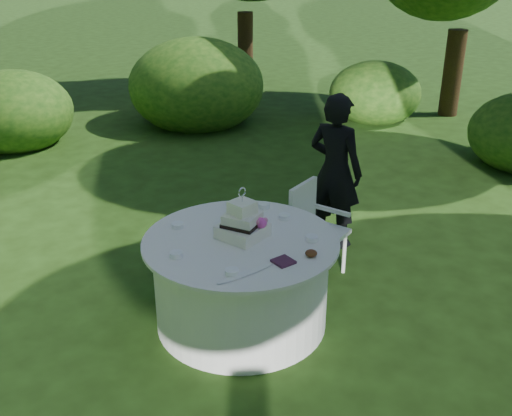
# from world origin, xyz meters

# --- Properties ---
(ground) EXTENTS (80.00, 80.00, 0.00)m
(ground) POSITION_xyz_m (0.00, 0.00, 0.00)
(ground) COLOR #1C330E
(ground) RESTS_ON ground
(napkins) EXTENTS (0.14, 0.14, 0.02)m
(napkins) POSITION_xyz_m (0.03, -0.49, 0.78)
(napkins) COLOR #451D36
(napkins) RESTS_ON table
(feather_plume) EXTENTS (0.48, 0.07, 0.01)m
(feather_plume) POSITION_xyz_m (-0.29, -0.46, 0.78)
(feather_plume) COLOR white
(feather_plume) RESTS_ON table
(guest) EXTENTS (0.54, 0.67, 1.60)m
(guest) POSITION_xyz_m (1.60, 0.62, 0.80)
(guest) COLOR black
(guest) RESTS_ON ground
(table) EXTENTS (1.56, 1.56, 0.77)m
(table) POSITION_xyz_m (0.00, 0.00, 0.39)
(table) COLOR white
(table) RESTS_ON ground
(cake) EXTENTS (0.40, 0.40, 0.43)m
(cake) POSITION_xyz_m (0.04, 0.02, 0.88)
(cake) COLOR white
(cake) RESTS_ON table
(chair) EXTENTS (0.55, 0.55, 0.90)m
(chair) POSITION_xyz_m (1.00, 0.27, 0.52)
(chair) COLOR white
(chair) RESTS_ON ground
(votives) EXTENTS (1.17, 0.99, 0.04)m
(votives) POSITION_xyz_m (0.04, 0.04, 0.79)
(votives) COLOR white
(votives) RESTS_ON table
(petal_cups) EXTENTS (0.19, 1.06, 0.05)m
(petal_cups) POSITION_xyz_m (0.31, -0.05, 0.79)
(petal_cups) COLOR #562D16
(petal_cups) RESTS_ON table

